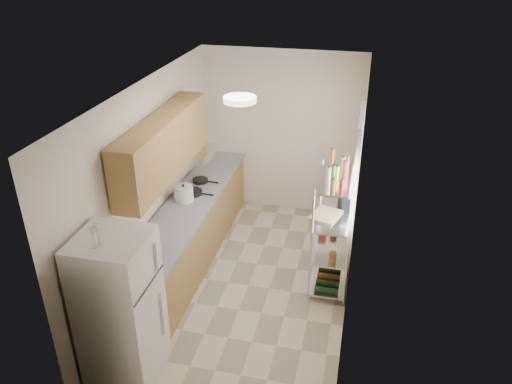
# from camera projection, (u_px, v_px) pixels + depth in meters

# --- Properties ---
(room) EXTENTS (2.52, 4.42, 2.62)m
(room) POSITION_uv_depth(u_px,v_px,m) (248.00, 197.00, 5.88)
(room) COLOR beige
(room) RESTS_ON ground
(counter_run) EXTENTS (0.63, 3.51, 0.90)m
(counter_run) POSITION_uv_depth(u_px,v_px,m) (191.00, 230.00, 6.83)
(counter_run) COLOR #9D7443
(counter_run) RESTS_ON ground
(upper_cabinets) EXTENTS (0.33, 2.20, 0.72)m
(upper_cabinets) POSITION_uv_depth(u_px,v_px,m) (164.00, 146.00, 5.95)
(upper_cabinets) COLOR #9D7443
(upper_cabinets) RESTS_ON room
(range_hood) EXTENTS (0.50, 0.60, 0.12)m
(range_hood) POSITION_uv_depth(u_px,v_px,m) (193.00, 154.00, 6.82)
(range_hood) COLOR #B7BABC
(range_hood) RESTS_ON room
(window) EXTENTS (0.06, 1.00, 1.46)m
(window) POSITION_uv_depth(u_px,v_px,m) (357.00, 175.00, 5.83)
(window) COLOR white
(window) RESTS_ON room
(bakers_rack) EXTENTS (0.45, 0.90, 1.73)m
(bakers_rack) POSITION_uv_depth(u_px,v_px,m) (334.00, 209.00, 6.02)
(bakers_rack) COLOR silver
(bakers_rack) RESTS_ON ground
(ceiling_dome) EXTENTS (0.34, 0.34, 0.05)m
(ceiling_dome) POSITION_uv_depth(u_px,v_px,m) (240.00, 99.00, 5.04)
(ceiling_dome) COLOR white
(ceiling_dome) RESTS_ON room
(refrigerator) EXTENTS (0.67, 0.67, 1.63)m
(refrigerator) POSITION_uv_depth(u_px,v_px,m) (120.00, 309.00, 4.84)
(refrigerator) COLOR white
(refrigerator) RESTS_ON ground
(wine_glass_a) EXTENTS (0.07, 0.07, 0.19)m
(wine_glass_a) POSITION_uv_depth(u_px,v_px,m) (93.00, 238.00, 4.30)
(wine_glass_a) COLOR silver
(wine_glass_a) RESTS_ON refrigerator
(wine_glass_b) EXTENTS (0.07, 0.07, 0.21)m
(wine_glass_b) POSITION_uv_depth(u_px,v_px,m) (98.00, 235.00, 4.33)
(wine_glass_b) COLOR silver
(wine_glass_b) RESTS_ON refrigerator
(rice_cooker) EXTENTS (0.25, 0.25, 0.20)m
(rice_cooker) POSITION_uv_depth(u_px,v_px,m) (184.00, 193.00, 6.61)
(rice_cooker) COLOR silver
(rice_cooker) RESTS_ON counter_run
(frying_pan_large) EXTENTS (0.28, 0.28, 0.05)m
(frying_pan_large) POSITION_uv_depth(u_px,v_px,m) (193.00, 192.00, 6.81)
(frying_pan_large) COLOR black
(frying_pan_large) RESTS_ON counter_run
(frying_pan_small) EXTENTS (0.24, 0.24, 0.05)m
(frying_pan_small) POSITION_uv_depth(u_px,v_px,m) (200.00, 180.00, 7.15)
(frying_pan_small) COLOR black
(frying_pan_small) RESTS_ON counter_run
(cutting_board) EXTENTS (0.40, 0.46, 0.03)m
(cutting_board) POSITION_uv_depth(u_px,v_px,m) (326.00, 215.00, 6.05)
(cutting_board) COLOR tan
(cutting_board) RESTS_ON bakers_rack
(espresso_machine) EXTENTS (0.22, 0.27, 0.27)m
(espresso_machine) POSITION_uv_depth(u_px,v_px,m) (347.00, 194.00, 6.27)
(espresso_machine) COLOR black
(espresso_machine) RESTS_ON bakers_rack
(storage_bag) EXTENTS (0.10, 0.14, 0.16)m
(storage_bag) POSITION_uv_depth(u_px,v_px,m) (323.00, 227.00, 6.56)
(storage_bag) COLOR #923212
(storage_bag) RESTS_ON bakers_rack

